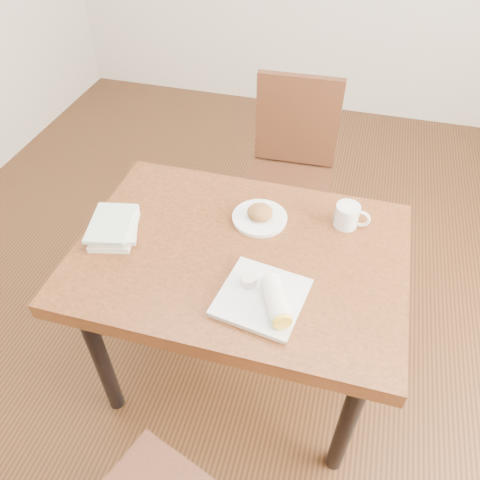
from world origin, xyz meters
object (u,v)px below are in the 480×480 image
(plate_burrito, at_px, (266,298))
(book_stack, at_px, (115,227))
(chair_far, at_px, (291,165))
(table, at_px, (240,268))
(plate_scone, at_px, (260,216))
(coffee_mug, at_px, (348,215))

(plate_burrito, xyz_separation_m, book_stack, (-0.58, 0.17, 0.00))
(chair_far, bearing_deg, book_stack, -118.79)
(table, relative_size, plate_scone, 5.58)
(book_stack, bearing_deg, plate_burrito, -15.96)
(table, xyz_separation_m, chair_far, (0.03, 0.83, -0.11))
(chair_far, xyz_separation_m, coffee_mug, (0.30, -0.61, 0.25))
(book_stack, bearing_deg, table, 3.98)
(book_stack, bearing_deg, plate_scone, 23.03)
(plate_burrito, distance_m, book_stack, 0.60)
(table, relative_size, chair_far, 1.17)
(coffee_mug, xyz_separation_m, book_stack, (-0.78, -0.26, -0.02))
(plate_scone, bearing_deg, book_stack, -156.97)
(plate_burrito, bearing_deg, table, 124.44)
(table, relative_size, plate_burrito, 3.90)
(table, relative_size, coffee_mug, 8.79)
(chair_far, xyz_separation_m, book_stack, (-0.48, -0.87, 0.23))
(plate_scone, height_order, coffee_mug, coffee_mug)
(plate_scone, xyz_separation_m, book_stack, (-0.47, -0.20, 0.01))
(plate_scone, bearing_deg, coffee_mug, 10.71)
(plate_scone, distance_m, book_stack, 0.51)
(chair_far, distance_m, book_stack, 1.01)
(table, height_order, chair_far, chair_far)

